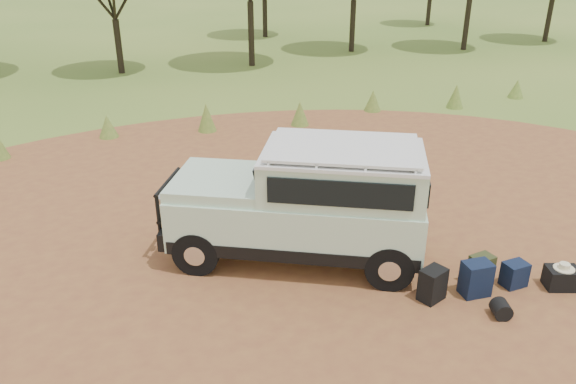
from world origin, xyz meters
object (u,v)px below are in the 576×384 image
object	(u,v)px
safari_vehicle	(305,205)
backpack_navy	(476,279)
walking_staff	(198,224)
backpack_olive	(481,270)
hard_case	(562,278)
backpack_black	(432,285)
duffel_navy	(514,274)

from	to	relation	value
safari_vehicle	backpack_navy	world-z (taller)	safari_vehicle
walking_staff	backpack_olive	distance (m)	5.24
backpack_navy	hard_case	distance (m)	1.61
backpack_black	hard_case	xyz separation A→B (m)	(2.36, -0.44, -0.10)
walking_staff	backpack_olive	world-z (taller)	walking_staff
backpack_navy	duffel_navy	xyz separation A→B (m)	(0.82, -0.00, -0.08)
walking_staff	hard_case	world-z (taller)	walking_staff
duffel_navy	safari_vehicle	bearing A→B (deg)	142.05
backpack_black	backpack_olive	bearing A→B (deg)	-14.32
backpack_navy	backpack_olive	xyz separation A→B (m)	(0.30, 0.26, -0.03)
walking_staff	backpack_olive	bearing A→B (deg)	-80.79
walking_staff	backpack_navy	distance (m)	5.12
backpack_navy	backpack_olive	distance (m)	0.39
backpack_black	backpack_navy	distance (m)	0.80
backpack_olive	safari_vehicle	bearing A→B (deg)	135.91
duffel_navy	backpack_olive	bearing A→B (deg)	149.65
walking_staff	hard_case	size ratio (longest dim) A/B	2.87
backpack_black	duffel_navy	world-z (taller)	backpack_black
walking_staff	hard_case	bearing A→B (deg)	-79.94
safari_vehicle	backpack_olive	xyz separation A→B (m)	(2.65, -1.87, -0.84)
safari_vehicle	hard_case	size ratio (longest dim) A/B	9.23
duffel_navy	hard_case	distance (m)	0.82
safari_vehicle	walking_staff	world-z (taller)	safari_vehicle
safari_vehicle	duffel_navy	bearing A→B (deg)	-6.57
backpack_olive	hard_case	size ratio (longest dim) A/B	1.02
safari_vehicle	duffel_navy	xyz separation A→B (m)	(3.18, -2.12, -0.89)
safari_vehicle	backpack_navy	bearing A→B (deg)	-14.82
walking_staff	duffel_navy	bearing A→B (deg)	-80.55
safari_vehicle	backpack_black	size ratio (longest dim) A/B	8.55
walking_staff	safari_vehicle	bearing A→B (deg)	-70.27
safari_vehicle	duffel_navy	distance (m)	3.93
safari_vehicle	duffel_navy	size ratio (longest dim) A/B	10.94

